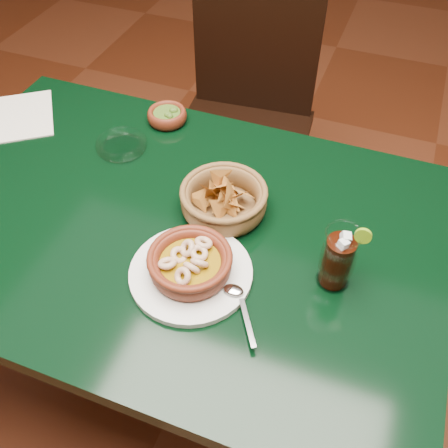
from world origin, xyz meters
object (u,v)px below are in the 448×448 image
(chip_basket, at_px, (224,200))
(cola_drink, at_px, (338,258))
(shrimp_plate, at_px, (190,266))
(dining_table, at_px, (171,249))
(dining_chair, at_px, (245,118))

(chip_basket, height_order, cola_drink, cola_drink)
(shrimp_plate, bearing_deg, dining_table, 132.20)
(dining_table, bearing_deg, dining_chair, 94.86)
(dining_table, height_order, chip_basket, chip_basket)
(dining_chair, relative_size, chip_basket, 4.33)
(dining_table, relative_size, chip_basket, 5.41)
(shrimp_plate, distance_m, cola_drink, 0.28)
(dining_table, distance_m, cola_drink, 0.41)
(dining_chair, distance_m, cola_drink, 0.91)
(dining_table, bearing_deg, cola_drink, -5.16)
(dining_table, bearing_deg, chip_basket, 33.29)
(chip_basket, bearing_deg, dining_table, -146.71)
(dining_chair, bearing_deg, shrimp_plate, -78.52)
(dining_table, height_order, shrimp_plate, shrimp_plate)
(cola_drink, bearing_deg, dining_chair, 120.13)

